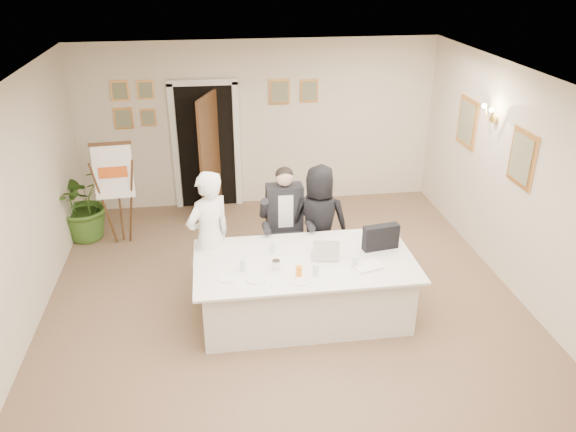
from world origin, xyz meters
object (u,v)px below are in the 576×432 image
(potted_palm, at_px, (84,202))
(steel_jug, at_px, (276,265))
(standing_woman, at_px, (319,222))
(laptop, at_px, (324,246))
(seated_man, at_px, (285,221))
(oj_glass, at_px, (299,272))
(flip_chart, at_px, (118,199))
(standing_man, at_px, (209,238))
(paper_stack, at_px, (368,266))
(conference_table, at_px, (304,287))
(laptop_bag, at_px, (381,237))

(potted_palm, bearing_deg, steel_jug, -45.48)
(standing_woman, xyz_separation_m, laptop, (-0.11, -0.87, 0.12))
(seated_man, height_order, oj_glass, seated_man)
(flip_chart, height_order, standing_woman, flip_chart)
(standing_man, distance_m, oj_glass, 1.32)
(flip_chart, distance_m, paper_stack, 4.00)
(potted_palm, bearing_deg, standing_man, -46.47)
(steel_jug, bearing_deg, conference_table, 24.83)
(flip_chart, height_order, standing_man, standing_man)
(seated_man, distance_m, standing_man, 1.16)
(conference_table, bearing_deg, paper_stack, -21.93)
(oj_glass, bearing_deg, laptop, 48.16)
(flip_chart, relative_size, potted_palm, 1.35)
(flip_chart, bearing_deg, oj_glass, -48.19)
(oj_glass, bearing_deg, standing_woman, 69.64)
(conference_table, relative_size, flip_chart, 1.64)
(steel_jug, bearing_deg, seated_man, 77.73)
(conference_table, height_order, paper_stack, paper_stack)
(oj_glass, bearing_deg, laptop_bag, 25.03)
(conference_table, xyz_separation_m, flip_chart, (-2.43, 2.22, 0.34))
(conference_table, xyz_separation_m, standing_woman, (0.35, 0.92, 0.40))
(standing_woman, xyz_separation_m, steel_jug, (-0.71, -1.09, 0.04))
(seated_man, xyz_separation_m, laptop_bag, (1.04, -0.93, 0.16))
(standing_man, bearing_deg, laptop, 124.71)
(conference_table, xyz_separation_m, potted_palm, (-3.00, 2.52, 0.19))
(oj_glass, relative_size, steel_jug, 1.18)
(steel_jug, bearing_deg, oj_glass, -40.32)
(flip_chart, relative_size, steel_jug, 14.41)
(standing_man, height_order, standing_woman, standing_man)
(standing_woman, distance_m, oj_glass, 1.37)
(seated_man, xyz_separation_m, paper_stack, (0.77, -1.35, 0.02))
(standing_woman, height_order, paper_stack, standing_woman)
(seated_man, relative_size, paper_stack, 4.89)
(flip_chart, height_order, laptop_bag, flip_chart)
(flip_chart, height_order, oj_glass, flip_chart)
(potted_palm, xyz_separation_m, laptop_bag, (3.96, -2.38, 0.34))
(seated_man, xyz_separation_m, standing_woman, (0.44, -0.15, 0.02))
(laptop, xyz_separation_m, paper_stack, (0.45, -0.33, -0.12))
(conference_table, height_order, oj_glass, oj_glass)
(oj_glass, bearing_deg, paper_stack, 5.88)
(laptop, distance_m, paper_stack, 0.57)
(conference_table, xyz_separation_m, paper_stack, (0.69, -0.28, 0.40))
(seated_man, height_order, standing_woman, standing_woman)
(paper_stack, distance_m, oj_glass, 0.82)
(paper_stack, bearing_deg, standing_man, 155.90)
(standing_man, xyz_separation_m, potted_palm, (-1.90, 2.00, -0.29))
(laptop, bearing_deg, laptop_bag, 17.64)
(laptop_bag, relative_size, oj_glass, 3.39)
(conference_table, distance_m, laptop_bag, 1.11)
(flip_chart, bearing_deg, seated_man, -25.99)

